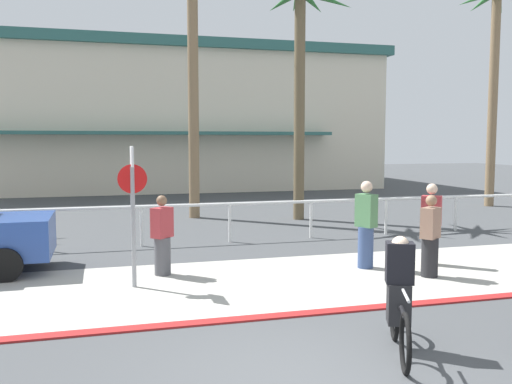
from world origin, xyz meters
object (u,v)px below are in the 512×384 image
object	(u,v)px
palm_tree_3	(301,40)
pedestrian_3	(431,227)
pedestrian_1	(430,240)
pedestrian_2	(366,228)
stop_sign_bike_lane	(133,196)
pedestrian_0	(162,239)
palm_tree_4	(495,46)
palm_tree_2	(193,6)
cyclist_black_0	(399,298)

from	to	relation	value
palm_tree_3	pedestrian_3	size ratio (longest dim) A/B	4.39
pedestrian_1	pedestrian_2	bearing A→B (deg)	130.14
stop_sign_bike_lane	pedestrian_0	distance (m)	1.36
stop_sign_bike_lane	pedestrian_0	world-z (taller)	stop_sign_bike_lane
pedestrian_2	pedestrian_3	xyz separation A→B (m)	(1.48, -0.08, -0.04)
stop_sign_bike_lane	palm_tree_4	size ratio (longest dim) A/B	0.30
palm_tree_4	pedestrian_2	bearing A→B (deg)	-138.34
stop_sign_bike_lane	palm_tree_2	distance (m)	10.66
stop_sign_bike_lane	pedestrian_2	size ratio (longest dim) A/B	1.40
palm_tree_2	palm_tree_4	distance (m)	12.12
cyclist_black_0	pedestrian_2	bearing A→B (deg)	68.59
palm_tree_2	palm_tree_3	xyz separation A→B (m)	(3.34, -1.32, -1.19)
pedestrian_1	pedestrian_3	xyz separation A→B (m)	(0.62, 0.94, 0.07)
palm_tree_4	cyclist_black_0	size ratio (longest dim) A/B	5.10
palm_tree_2	palm_tree_4	xyz separation A→B (m)	(12.10, 0.28, -0.72)
pedestrian_1	palm_tree_2	bearing A→B (deg)	107.63
palm_tree_2	pedestrian_1	distance (m)	11.89
palm_tree_4	pedestrian_1	world-z (taller)	palm_tree_4
palm_tree_2	palm_tree_3	distance (m)	3.79
stop_sign_bike_lane	palm_tree_2	size ratio (longest dim) A/B	0.26
pedestrian_0	pedestrian_2	size ratio (longest dim) A/B	0.87
palm_tree_4	pedestrian_3	size ratio (longest dim) A/B	4.94
palm_tree_4	pedestrian_1	distance (m)	14.52
palm_tree_4	pedestrian_2	size ratio (longest dim) A/B	4.73
palm_tree_4	pedestrian_0	bearing A→B (deg)	-149.42
palm_tree_3	palm_tree_4	bearing A→B (deg)	10.34
palm_tree_3	pedestrian_2	xyz separation A→B (m)	(-1.16, -7.23, -5.07)
palm_tree_4	cyclist_black_0	bearing A→B (deg)	-131.52
pedestrian_0	palm_tree_4	bearing A→B (deg)	30.58
pedestrian_3	pedestrian_0	bearing A→B (deg)	173.91
pedestrian_1	pedestrian_2	xyz separation A→B (m)	(-0.86, 1.02, 0.12)
pedestrian_2	pedestrian_3	world-z (taller)	pedestrian_2
pedestrian_2	pedestrian_1	bearing A→B (deg)	-49.86
palm_tree_2	pedestrian_3	world-z (taller)	palm_tree_2
pedestrian_0	cyclist_black_0	bearing A→B (deg)	-62.87
palm_tree_3	pedestrian_1	distance (m)	9.74
stop_sign_bike_lane	palm_tree_4	bearing A→B (deg)	31.83
cyclist_black_0	pedestrian_0	world-z (taller)	pedestrian_0
cyclist_black_0	pedestrian_0	size ratio (longest dim) A/B	1.06
stop_sign_bike_lane	pedestrian_0	xyz separation A→B (m)	(0.59, 0.78, -0.95)
palm_tree_3	pedestrian_0	distance (m)	10.00
palm_tree_3	pedestrian_3	bearing A→B (deg)	-87.52
palm_tree_2	cyclist_black_0	world-z (taller)	palm_tree_2
palm_tree_3	cyclist_black_0	bearing A→B (deg)	-103.86
palm_tree_4	cyclist_black_0	distance (m)	18.39
palm_tree_3	pedestrian_0	bearing A→B (deg)	-128.29
stop_sign_bike_lane	palm_tree_4	xyz separation A→B (m)	(14.64, 9.08, 4.71)
cyclist_black_0	pedestrian_2	distance (m)	4.59
pedestrian_1	pedestrian_3	distance (m)	1.13
stop_sign_bike_lane	palm_tree_3	world-z (taller)	palm_tree_3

